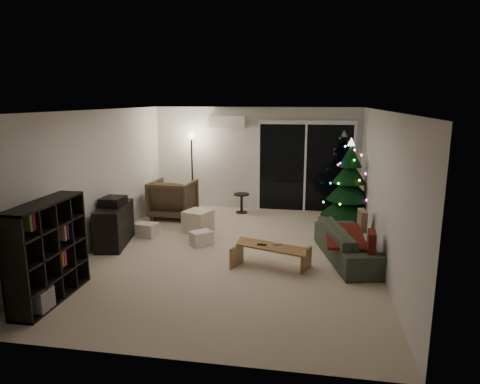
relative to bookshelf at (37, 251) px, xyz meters
The scene contains 18 objects.
room 4.58m from the bookshelf, 53.70° to the left, with size 6.50×7.51×2.60m.
bookshelf is the anchor object (origin of this frame).
media_cabinet 2.30m from the bookshelf, 90.00° to the left, with size 0.45×1.20×0.75m, color black.
stereo 2.29m from the bookshelf, 90.00° to the left, with size 0.38×0.45×0.16m, color black.
armchair 4.32m from the bookshelf, 83.56° to the left, with size 0.94×0.97×0.88m, color #3A2D1D.
ottoman 3.59m from the bookshelf, 67.96° to the left, with size 0.50×0.50×0.45m, color beige.
cardboard_box_a 2.91m from the bookshelf, 81.74° to the left, with size 0.38×0.29×0.27m, color #F2E1CB.
cardboard_box_b 3.03m from the bookshelf, 57.29° to the left, with size 0.38×0.28×0.27m, color #F2E1CB.
side_table 5.35m from the bookshelf, 68.28° to the left, with size 0.37×0.37×0.47m, color black.
floor_lamp 5.09m from the bookshelf, 81.71° to the left, with size 0.30×0.30×1.87m, color black.
sofa 4.86m from the bookshelf, 27.33° to the left, with size 1.97×0.77×0.57m, color #485641.
sofa_throw 4.76m from the bookshelf, 27.88° to the left, with size 0.61×1.42×0.05m, color #3F1612.
cushion_a 5.38m from the bookshelf, 32.26° to the left, with size 0.11×0.38×0.38m, color #9F875F.
cushion_b 4.82m from the bookshelf, 19.06° to the left, with size 0.11×0.38×0.38m, color #3F1612.
coffee_table 3.45m from the bookshelf, 28.30° to the left, with size 1.19×0.42×0.38m, color tan, non-canonical shape.
remote_a 3.30m from the bookshelf, 29.54° to the left, with size 0.15×0.04×0.02m, color black.
remote_b 3.54m from the bookshelf, 28.24° to the left, with size 0.14×0.04×0.02m, color slate.
christmas_tree 6.15m from the bookshelf, 44.27° to the left, with size 1.17×1.17×1.89m, color #0A3814.
Camera 1 is at (1.36, -7.09, 2.68)m, focal length 32.00 mm.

